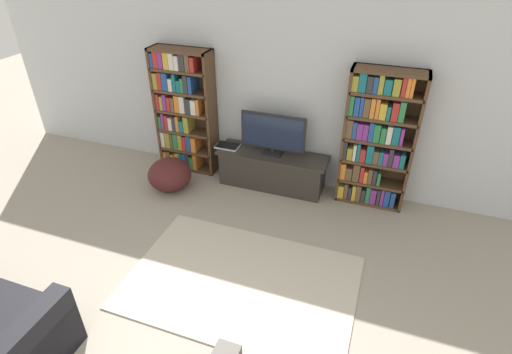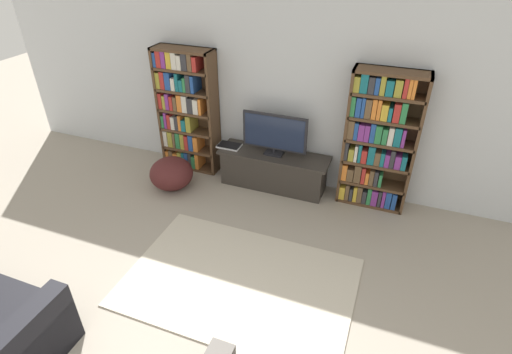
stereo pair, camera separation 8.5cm
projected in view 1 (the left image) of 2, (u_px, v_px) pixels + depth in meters
The scene contains 8 objects.
wall_back at pixel (290, 91), 5.11m from camera, with size 8.80×0.06×2.60m.
bookshelf_left at pixel (183, 110), 5.60m from camera, with size 0.85×0.30×1.76m.
bookshelf_right at pixel (376, 140), 4.86m from camera, with size 0.85×0.30×1.76m.
tv_stand at pixel (272, 170), 5.48m from camera, with size 1.50×0.45×0.50m.
television at pixel (273, 133), 5.18m from camera, with size 0.87×0.16×0.57m.
laptop at pixel (228, 146), 5.51m from camera, with size 0.32×0.21×0.03m.
area_rug at pixel (241, 282), 4.08m from camera, with size 2.30×1.54×0.02m.
beanbag_ottoman at pixel (170, 174), 5.44m from camera, with size 0.59×0.59×0.44m, color #4C1E1E.
Camera 1 is at (1.24, -0.54, 3.10)m, focal length 28.00 mm.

